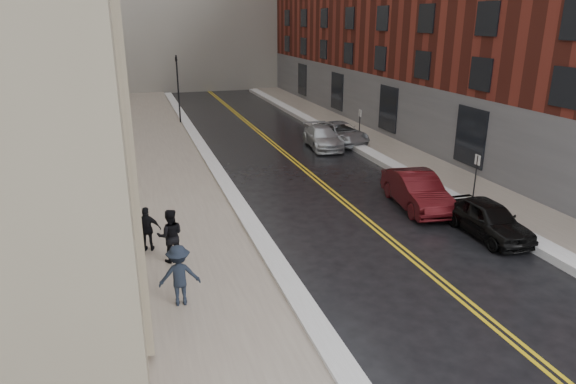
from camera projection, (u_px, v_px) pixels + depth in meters
ground at (405, 334)px, 13.43m from camera, size 160.00×160.00×0.00m
sidewalk_left at (173, 176)px, 26.60m from camera, size 4.00×64.00×0.15m
sidewalk_right at (404, 156)px, 30.40m from camera, size 3.00×64.00×0.15m
lane_stripe_a at (298, 166)px, 28.56m from camera, size 0.12×64.00×0.01m
lane_stripe_b at (302, 166)px, 28.63m from camera, size 0.12×64.00×0.01m
snow_ridge_left at (217, 171)px, 27.23m from camera, size 0.70×60.80×0.26m
snow_ridge_right at (376, 157)px, 29.86m from camera, size 0.85×60.80×0.30m
building_right at (471, 0)px, 36.24m from camera, size 14.00×50.00×18.00m
traffic_signal at (178, 84)px, 38.81m from camera, size 0.18×0.15×5.20m
parking_sign_near at (476, 174)px, 22.45m from camera, size 0.06×0.35×2.23m
parking_sign_far at (360, 123)px, 33.29m from camera, size 0.06×0.35×2.23m
car_black at (488, 219)px, 19.27m from camera, size 1.70×4.07×1.38m
car_maroon at (417, 190)px, 22.16m from camera, size 2.23×4.86×1.54m
car_silver_near at (322, 137)px, 32.45m from camera, size 2.29×4.70×1.32m
car_silver_far at (340, 133)px, 33.70m from camera, size 2.75×5.01×1.33m
pedestrian_a at (170, 236)px, 16.84m from camera, size 0.93×0.75×1.83m
pedestrian_b at (179, 275)px, 14.30m from camera, size 1.20×0.75×1.79m
pedestrian_c at (147, 229)px, 17.67m from camera, size 1.00×0.60×1.59m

